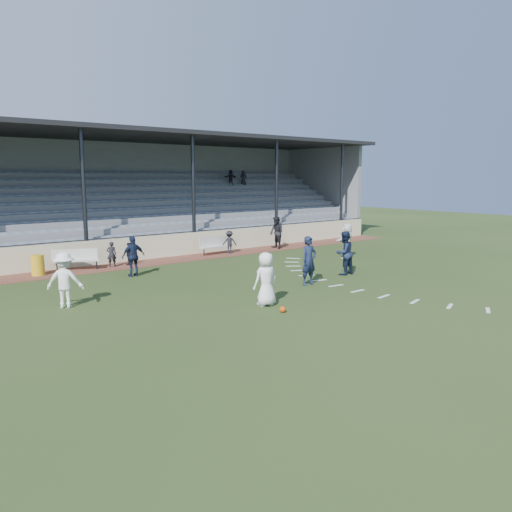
{
  "coord_description": "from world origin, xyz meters",
  "views": [
    {
      "loc": [
        -11.47,
        -11.74,
        4.21
      ],
      "look_at": [
        0.0,
        2.5,
        1.3
      ],
      "focal_mm": 35.0,
      "sensor_mm": 36.0,
      "label": 1
    }
  ],
  "objects_px": {
    "bench_right": "(215,244)",
    "football": "(283,309)",
    "player_white_lead": "(266,279)",
    "official": "(277,233)",
    "bench_left": "(76,257)",
    "player_navy_lead": "(309,261)",
    "trash_bin": "(38,265)"
  },
  "relations": [
    {
      "from": "player_white_lead",
      "to": "official",
      "type": "relative_size",
      "value": 0.94
    },
    {
      "from": "official",
      "to": "player_navy_lead",
      "type": "bearing_deg",
      "value": -26.42
    },
    {
      "from": "player_white_lead",
      "to": "player_navy_lead",
      "type": "distance_m",
      "value": 3.64
    },
    {
      "from": "bench_right",
      "to": "football",
      "type": "bearing_deg",
      "value": -118.01
    },
    {
      "from": "bench_right",
      "to": "player_navy_lead",
      "type": "distance_m",
      "value": 8.91
    },
    {
      "from": "bench_left",
      "to": "official",
      "type": "distance_m",
      "value": 11.61
    },
    {
      "from": "bench_right",
      "to": "football",
      "type": "distance_m",
      "value": 12.25
    },
    {
      "from": "trash_bin",
      "to": "football",
      "type": "xyz_separation_m",
      "value": [
        4.25,
        -11.01,
        -0.36
      ]
    },
    {
      "from": "bench_right",
      "to": "official",
      "type": "xyz_separation_m",
      "value": [
        4.02,
        -0.51,
        0.38
      ]
    },
    {
      "from": "official",
      "to": "bench_right",
      "type": "bearing_deg",
      "value": -89.74
    },
    {
      "from": "bench_left",
      "to": "player_navy_lead",
      "type": "bearing_deg",
      "value": -31.35
    },
    {
      "from": "bench_right",
      "to": "trash_bin",
      "type": "distance_m",
      "value": 9.29
    },
    {
      "from": "football",
      "to": "official",
      "type": "relative_size",
      "value": 0.11
    },
    {
      "from": "player_navy_lead",
      "to": "bench_right",
      "type": "bearing_deg",
      "value": 81.01
    },
    {
      "from": "football",
      "to": "official",
      "type": "distance_m",
      "value": 14.0
    },
    {
      "from": "player_white_lead",
      "to": "bench_left",
      "type": "bearing_deg",
      "value": -71.88
    },
    {
      "from": "bench_right",
      "to": "player_white_lead",
      "type": "xyz_separation_m",
      "value": [
        -4.89,
        -10.16,
        0.31
      ]
    },
    {
      "from": "football",
      "to": "player_navy_lead",
      "type": "height_order",
      "value": "player_navy_lead"
    },
    {
      "from": "bench_left",
      "to": "official",
      "type": "height_order",
      "value": "official"
    },
    {
      "from": "bench_right",
      "to": "bench_left",
      "type": "bearing_deg",
      "value": 175.45
    },
    {
      "from": "trash_bin",
      "to": "player_navy_lead",
      "type": "xyz_separation_m",
      "value": [
        7.76,
        -8.63,
        0.5
      ]
    },
    {
      "from": "bench_right",
      "to": "football",
      "type": "height_order",
      "value": "bench_right"
    },
    {
      "from": "football",
      "to": "official",
      "type": "xyz_separation_m",
      "value": [
        9.05,
        10.65,
        0.87
      ]
    },
    {
      "from": "bench_right",
      "to": "trash_bin",
      "type": "relative_size",
      "value": 2.3
    },
    {
      "from": "player_white_lead",
      "to": "official",
      "type": "distance_m",
      "value": 13.13
    },
    {
      "from": "bench_right",
      "to": "player_navy_lead",
      "type": "relative_size",
      "value": 1.05
    },
    {
      "from": "trash_bin",
      "to": "player_navy_lead",
      "type": "relative_size",
      "value": 0.46
    },
    {
      "from": "bench_right",
      "to": "player_navy_lead",
      "type": "bearing_deg",
      "value": -103.63
    },
    {
      "from": "bench_left",
      "to": "football",
      "type": "relative_size",
      "value": 9.88
    },
    {
      "from": "trash_bin",
      "to": "bench_right",
      "type": "bearing_deg",
      "value": 0.89
    },
    {
      "from": "trash_bin",
      "to": "official",
      "type": "distance_m",
      "value": 13.32
    },
    {
      "from": "player_navy_lead",
      "to": "official",
      "type": "relative_size",
      "value": 1.02
    }
  ]
}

